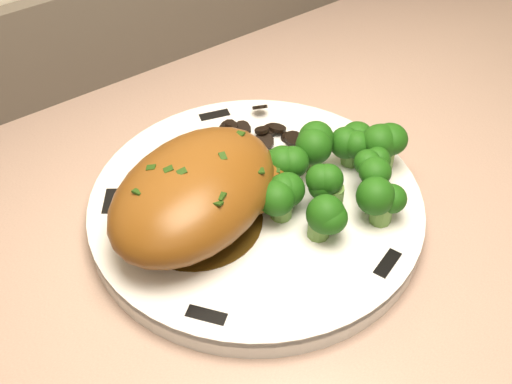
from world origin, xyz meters
TOP-DOWN VIEW (x-y plane):
  - plate at (0.56, 1.71)m, footprint 0.32×0.32m
  - rim_accent_0 at (0.60, 1.83)m, footprint 0.03×0.02m
  - rim_accent_1 at (0.45, 1.78)m, footprint 0.03×0.03m
  - rim_accent_2 at (0.46, 1.63)m, footprint 0.03×0.03m
  - rim_accent_3 at (0.61, 1.58)m, footprint 0.03×0.02m
  - rim_accent_4 at (0.70, 1.71)m, footprint 0.01×0.03m
  - gravy_pool at (0.51, 1.72)m, footprint 0.12×0.12m
  - chicken_breast at (0.51, 1.72)m, footprint 0.21×0.17m
  - mushroom_pile at (0.60, 1.77)m, footprint 0.09×0.07m
  - broccoli_florets at (0.63, 1.67)m, footprint 0.15×0.12m

SIDE VIEW (x-z plane):
  - plate at x=0.56m, z-range 0.83..0.85m
  - rim_accent_0 at x=0.60m, z-range 0.85..0.85m
  - rim_accent_1 at x=0.45m, z-range 0.85..0.85m
  - rim_accent_2 at x=0.46m, z-range 0.85..0.85m
  - rim_accent_3 at x=0.61m, z-range 0.85..0.85m
  - rim_accent_4 at x=0.70m, z-range 0.85..0.85m
  - gravy_pool at x=0.51m, z-range 0.85..0.85m
  - mushroom_pile at x=0.60m, z-range 0.84..0.87m
  - broccoli_florets at x=0.63m, z-range 0.86..0.90m
  - chicken_breast at x=0.51m, z-range 0.85..0.92m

